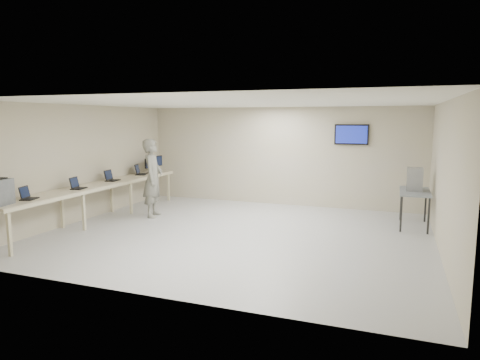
% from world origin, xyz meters
% --- Properties ---
extents(room, '(8.01, 7.01, 2.81)m').
position_xyz_m(room, '(0.03, 0.06, 1.41)').
color(room, silver).
rests_on(room, ground).
extents(workbench, '(0.76, 6.00, 0.90)m').
position_xyz_m(workbench, '(-3.59, 0.00, 0.83)').
color(workbench, tan).
rests_on(workbench, ground).
extents(laptop_0, '(0.35, 0.38, 0.25)m').
position_xyz_m(laptop_0, '(-3.60, -2.12, 0.97)').
color(laptop_0, black).
rests_on(laptop_0, workbench).
extents(laptop_1, '(0.33, 0.37, 0.26)m').
position_xyz_m(laptop_1, '(-3.58, -0.75, 0.97)').
color(laptop_1, black).
rests_on(laptop_1, workbench).
extents(laptop_2, '(0.32, 0.38, 0.27)m').
position_xyz_m(laptop_2, '(-3.66, 0.58, 0.97)').
color(laptop_2, black).
rests_on(laptop_2, workbench).
extents(laptop_3, '(0.41, 0.44, 0.29)m').
position_xyz_m(laptop_3, '(-3.67, 1.89, 0.97)').
color(laptop_3, black).
rests_on(laptop_3, workbench).
extents(monitor_near, '(0.20, 0.44, 0.44)m').
position_xyz_m(monitor_near, '(-3.60, 2.32, 1.16)').
color(monitor_near, black).
rests_on(monitor_near, workbench).
extents(monitor_far, '(0.21, 0.47, 0.46)m').
position_xyz_m(monitor_far, '(-3.60, 2.75, 1.18)').
color(monitor_far, black).
rests_on(monitor_far, workbench).
extents(soldier, '(0.64, 0.82, 1.97)m').
position_xyz_m(soldier, '(-2.58, 0.84, 0.99)').
color(soldier, '#5B5E54').
rests_on(soldier, ground).
extents(side_table, '(0.65, 1.40, 0.84)m').
position_xyz_m(side_table, '(3.60, 2.00, 0.77)').
color(side_table, gray).
rests_on(side_table, ground).
extents(storage_bins, '(0.34, 0.37, 0.53)m').
position_xyz_m(storage_bins, '(3.58, 2.00, 1.10)').
color(storage_bins, '#9B9DA0').
rests_on(storage_bins, side_table).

